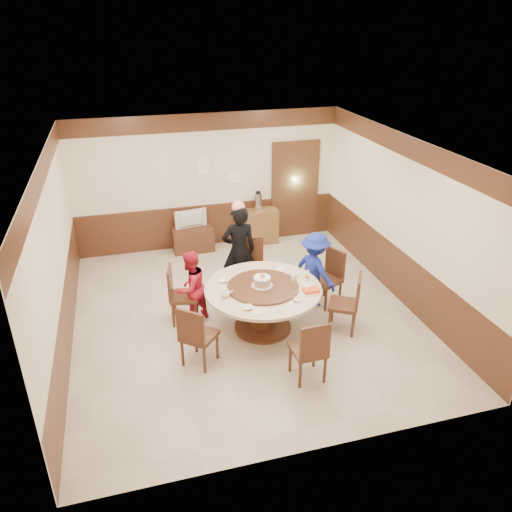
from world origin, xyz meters
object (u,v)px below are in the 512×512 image
object	(u,v)px
thermos	(258,202)
person_blue	(315,270)
birthday_cake	(262,281)
person_red	(191,288)
side_cabinet	(259,226)
tv_stand	(193,239)
television	(192,220)
shrimp_platter	(311,291)
banquet_table	(263,300)
person_standing	(239,251)

from	to	relation	value
thermos	person_blue	bearing A→B (deg)	-85.81
thermos	birthday_cake	bearing A→B (deg)	-104.79
person_red	side_cabinet	distance (m)	3.32
tv_stand	side_cabinet	distance (m)	1.46
person_blue	tv_stand	size ratio (longest dim) A/B	1.56
birthday_cake	thermos	distance (m)	3.35
person_blue	thermos	bearing A→B (deg)	-20.40
television	person_blue	bearing A→B (deg)	112.06
shrimp_platter	tv_stand	world-z (taller)	shrimp_platter
banquet_table	thermos	bearing A→B (deg)	75.44
banquet_table	tv_stand	size ratio (longest dim) A/B	2.12
shrimp_platter	side_cabinet	distance (m)	3.62
banquet_table	television	xyz separation A→B (m)	(-0.60, 3.22, 0.16)
person_standing	person_red	size ratio (longest dim) A/B	1.34
person_red	banquet_table	bearing A→B (deg)	115.86
television	thermos	bearing A→B (deg)	172.27
person_standing	birthday_cake	world-z (taller)	person_standing
person_standing	person_blue	bearing A→B (deg)	146.44
person_blue	birthday_cake	xyz separation A→B (m)	(-1.06, -0.47, 0.19)
tv_stand	thermos	distance (m)	1.60
person_blue	tv_stand	bearing A→B (deg)	6.39
person_standing	banquet_table	bearing A→B (deg)	93.51
person_red	shrimp_platter	bearing A→B (deg)	115.43
banquet_table	person_red	distance (m)	1.17
birthday_cake	side_cabinet	bearing A→B (deg)	74.98
birthday_cake	tv_stand	world-z (taller)	birthday_cake
banquet_table	shrimp_platter	bearing A→B (deg)	-28.00
tv_stand	thermos	bearing A→B (deg)	1.19
shrimp_platter	birthday_cake	bearing A→B (deg)	151.65
person_blue	thermos	distance (m)	2.78
person_red	thermos	distance (m)	3.32
birthday_cake	thermos	world-z (taller)	thermos
banquet_table	birthday_cake	xyz separation A→B (m)	(-0.01, 0.01, 0.32)
person_standing	shrimp_platter	size ratio (longest dim) A/B	5.51
banquet_table	birthday_cake	world-z (taller)	birthday_cake
person_standing	television	distance (m)	2.06
person_red	side_cabinet	xyz separation A→B (m)	(1.90, 2.72, -0.24)
person_standing	birthday_cake	bearing A→B (deg)	93.03
birthday_cake	tv_stand	xyz separation A→B (m)	(-0.58, 3.21, -0.61)
birthday_cake	person_red	bearing A→B (deg)	153.35
person_blue	side_cabinet	world-z (taller)	person_blue
banquet_table	birthday_cake	distance (m)	0.32
thermos	side_cabinet	bearing A→B (deg)	0.00
birthday_cake	television	distance (m)	3.26
shrimp_platter	person_red	bearing A→B (deg)	152.68
tv_stand	side_cabinet	xyz separation A→B (m)	(1.45, 0.03, 0.12)
birthday_cake	television	bearing A→B (deg)	100.33
person_standing	tv_stand	world-z (taller)	person_standing
banquet_table	tv_stand	bearing A→B (deg)	100.49
birthday_cake	tv_stand	size ratio (longest dim) A/B	0.39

